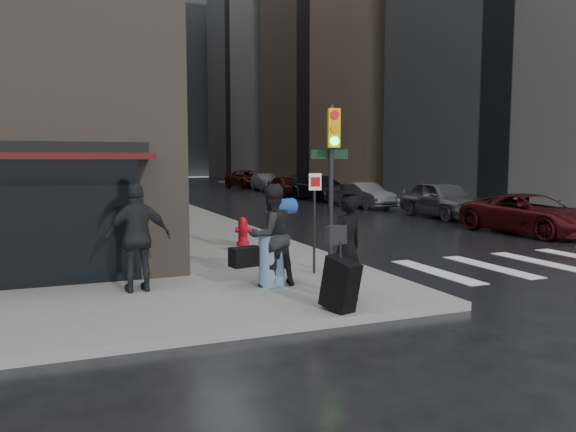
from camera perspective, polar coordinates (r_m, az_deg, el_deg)
name	(u,v)px	position (r m, az deg, el deg)	size (l,w,h in m)	color
ground	(316,295)	(10.85, 2.91, -8.04)	(140.00, 140.00, 0.00)	black
sidewalk_left	(137,199)	(36.90, -15.11, 1.69)	(4.00, 50.00, 0.15)	slate
sidewalk_right	(328,194)	(40.80, 4.07, 2.25)	(3.00, 50.00, 0.15)	slate
crosswalk	(564,260)	(16.16, 26.21, -4.02)	(8.50, 3.00, 0.01)	silver
bldg_right_far	(310,82)	(74.75, 2.21, 13.42)	(22.00, 20.00, 25.00)	gray
bldg_distant	(132,68)	(89.18, -15.60, 14.24)	(40.00, 12.00, 32.00)	gray
man_overcoat	(345,253)	(9.56, 5.82, -3.74)	(1.06, 1.28, 2.06)	black
man_jeans	(271,235)	(10.76, -1.78, -1.97)	(1.44, 0.93, 1.97)	black
man_greycoat	(138,237)	(10.68, -14.99, -2.10)	(1.22, 0.57, 2.02)	black
traffic_light	(330,166)	(11.88, 4.34, 5.12)	(0.88, 0.51, 3.58)	black
fire_hydrant	(243,233)	(15.97, -4.61, -1.71)	(0.47, 0.35, 0.81)	#A30A14
parked_car_0	(531,214)	(21.14, 23.49, 0.17)	(2.30, 5.00, 1.39)	#3E0C0E
parked_car_1	(442,199)	(25.81, 15.42, 1.68)	(1.96, 4.87, 1.66)	#4C4C51
parked_car_2	(364,195)	(30.18, 7.74, 2.11)	(1.43, 4.10, 1.35)	#45444A
parked_car_3	(321,188)	(35.30, 3.35, 2.85)	(2.18, 5.37, 1.56)	black
parked_car_4	(286,185)	(40.52, -0.17, 3.13)	(1.66, 4.13, 1.41)	#3C100C
parked_car_5	(266,182)	(46.01, -2.30, 3.45)	(1.50, 4.31, 1.42)	#45454B
parked_car_6	(248,179)	(51.51, -4.11, 3.78)	(2.61, 5.65, 1.57)	#3C130C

